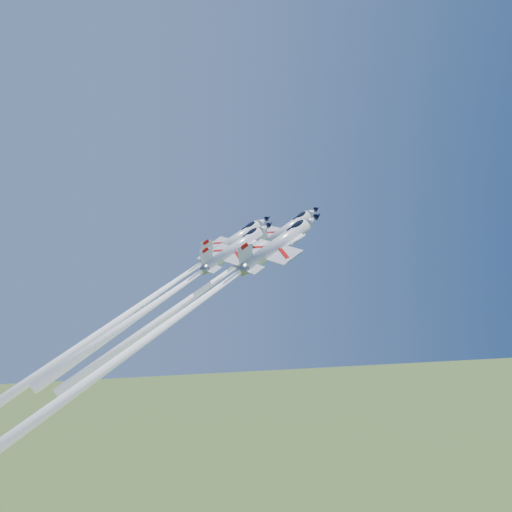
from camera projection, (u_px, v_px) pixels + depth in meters
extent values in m
cylinder|color=white|center=(285.00, 231.00, 102.58)|extent=(7.10, 6.30, 10.96)
cone|color=white|center=(311.00, 212.00, 105.66)|extent=(3.12, 2.88, 3.07)
cone|color=black|center=(317.00, 208.00, 106.38)|extent=(1.57, 1.45, 1.54)
cone|color=slate|center=(260.00, 249.00, 99.73)|extent=(2.68, 2.50, 2.18)
ellipsoid|color=black|center=(301.00, 216.00, 104.27)|extent=(3.09, 2.02, 2.42)
cube|color=black|center=(295.00, 218.00, 103.51)|extent=(1.06, 0.53, 0.83)
cube|color=white|center=(281.00, 235.00, 102.16)|extent=(6.85, 9.48, 3.78)
cube|color=white|center=(290.00, 225.00, 104.59)|extent=(3.06, 1.96, 1.92)
cube|color=white|center=(299.00, 227.00, 102.73)|extent=(3.06, 1.96, 1.92)
cube|color=white|center=(264.00, 247.00, 100.19)|extent=(3.63, 5.19, 2.01)
cube|color=white|center=(262.00, 238.00, 99.59)|extent=(3.16, 1.76, 3.65)
cube|color=red|center=(261.00, 231.00, 99.13)|extent=(1.24, 0.65, 1.08)
cube|color=black|center=(287.00, 235.00, 102.98)|extent=(8.13, 3.00, 5.23)
sphere|color=white|center=(259.00, 250.00, 99.62)|extent=(1.07, 0.99, 1.01)
cone|color=white|center=(168.00, 314.00, 90.63)|extent=(19.06, 16.57, 34.88)
cylinder|color=white|center=(233.00, 242.00, 100.76)|extent=(7.29, 6.47, 11.26)
cone|color=white|center=(262.00, 222.00, 103.93)|extent=(3.21, 2.96, 3.15)
cone|color=black|center=(268.00, 218.00, 104.67)|extent=(1.62, 1.49, 1.58)
cone|color=slate|center=(205.00, 261.00, 97.84)|extent=(2.75, 2.57, 2.24)
ellipsoid|color=black|center=(251.00, 225.00, 102.50)|extent=(3.17, 2.08, 2.49)
cube|color=black|center=(244.00, 228.00, 101.72)|extent=(1.09, 0.55, 0.85)
cube|color=white|center=(228.00, 246.00, 100.34)|extent=(7.04, 9.74, 3.89)
cube|color=white|center=(239.00, 235.00, 102.83)|extent=(3.15, 2.01, 1.98)
cube|color=white|center=(247.00, 237.00, 100.92)|extent=(3.15, 2.01, 1.98)
cube|color=white|center=(209.00, 259.00, 98.31)|extent=(3.73, 5.33, 2.06)
cube|color=white|center=(207.00, 250.00, 97.70)|extent=(3.24, 1.81, 3.75)
cube|color=red|center=(206.00, 242.00, 97.23)|extent=(1.27, 0.66, 1.11)
cube|color=black|center=(235.00, 246.00, 101.18)|extent=(8.35, 3.08, 5.37)
sphere|color=white|center=(204.00, 262.00, 97.73)|extent=(1.10, 1.02, 1.04)
cone|color=white|center=(83.00, 344.00, 86.94)|extent=(22.47, 19.51, 41.58)
cylinder|color=white|center=(277.00, 245.00, 89.98)|extent=(8.14, 7.22, 12.57)
cone|color=white|center=(311.00, 221.00, 93.52)|extent=(3.58, 3.31, 3.52)
cone|color=black|center=(318.00, 215.00, 94.34)|extent=(1.81, 1.67, 1.77)
cone|color=slate|center=(243.00, 270.00, 86.72)|extent=(3.07, 2.87, 2.50)
ellipsoid|color=black|center=(298.00, 225.00, 91.92)|extent=(3.54, 2.32, 2.78)
cube|color=black|center=(290.00, 229.00, 91.05)|extent=(1.21, 0.61, 0.95)
cube|color=white|center=(271.00, 251.00, 89.51)|extent=(7.86, 10.88, 4.34)
cube|color=white|center=(283.00, 237.00, 92.29)|extent=(3.51, 2.24, 2.21)
cube|color=white|center=(294.00, 240.00, 90.16)|extent=(3.51, 2.24, 2.21)
cube|color=white|center=(248.00, 267.00, 87.24)|extent=(4.17, 5.95, 2.30)
cube|color=white|center=(246.00, 256.00, 86.56)|extent=(3.62, 2.02, 4.18)
cube|color=red|center=(244.00, 246.00, 86.03)|extent=(1.42, 0.74, 1.24)
cube|color=black|center=(279.00, 251.00, 90.44)|extent=(9.32, 3.44, 6.00)
sphere|color=white|center=(241.00, 271.00, 86.59)|extent=(1.23, 1.14, 1.16)
cone|color=white|center=(87.00, 383.00, 74.28)|extent=(25.58, 22.20, 47.40)
cylinder|color=white|center=(234.00, 249.00, 92.34)|extent=(6.97, 6.19, 10.77)
cone|color=white|center=(264.00, 229.00, 95.37)|extent=(3.07, 2.83, 3.02)
cone|color=black|center=(270.00, 224.00, 96.08)|extent=(1.55, 1.43, 1.51)
cone|color=slate|center=(204.00, 270.00, 89.55)|extent=(2.63, 2.46, 2.15)
ellipsoid|color=black|center=(252.00, 232.00, 94.01)|extent=(3.04, 1.99, 2.38)
cube|color=black|center=(245.00, 235.00, 93.26)|extent=(1.04, 0.52, 0.81)
cube|color=white|center=(229.00, 254.00, 91.94)|extent=(6.73, 9.32, 3.72)
cube|color=white|center=(240.00, 242.00, 94.32)|extent=(3.01, 1.92, 1.89)
cube|color=white|center=(248.00, 245.00, 92.50)|extent=(3.01, 1.92, 1.89)
cube|color=white|center=(209.00, 267.00, 90.00)|extent=(3.57, 5.10, 1.97)
cube|color=white|center=(207.00, 258.00, 89.41)|extent=(3.10, 1.73, 3.59)
cube|color=red|center=(205.00, 250.00, 88.96)|extent=(1.22, 0.63, 1.06)
cube|color=black|center=(235.00, 254.00, 92.74)|extent=(7.99, 2.95, 5.14)
sphere|color=white|center=(203.00, 270.00, 89.44)|extent=(1.06, 0.98, 0.99)
cone|color=white|center=(125.00, 325.00, 82.79)|extent=(14.64, 12.77, 26.17)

